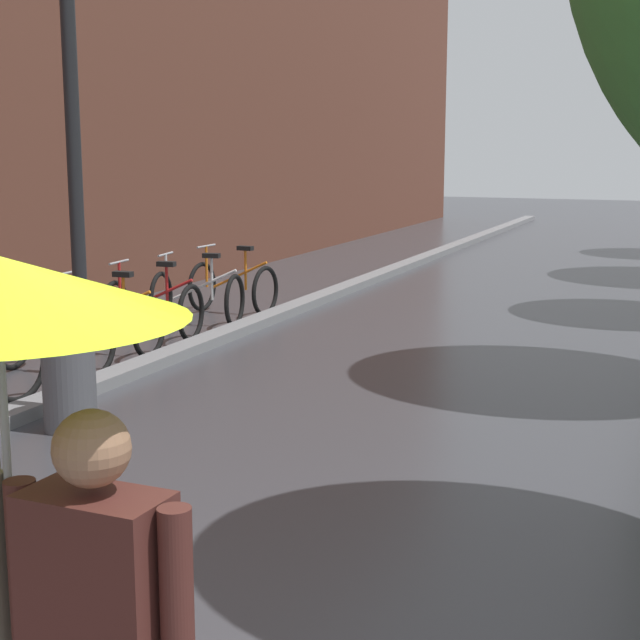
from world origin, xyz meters
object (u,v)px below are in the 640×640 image
at_px(parked_bicycle_4, 152,309).
at_px(litter_bin, 69,380).
at_px(parked_bicycle_5, 198,297).
at_px(parked_bicycle_3, 109,322).
at_px(street_lamp_post, 73,134).
at_px(parked_bicycle_6, 233,287).
at_px(couple_under_umbrella, 7,509).
at_px(parked_bicycle_2, 54,338).

xyz_separation_m(parked_bicycle_4, litter_bin, (1.40, -3.49, 0.05)).
distance_m(parked_bicycle_5, litter_bin, 4.65).
height_order(parked_bicycle_3, parked_bicycle_4, same).
bearing_deg(street_lamp_post, parked_bicycle_5, 107.32).
distance_m(parked_bicycle_6, litter_bin, 5.62).
xyz_separation_m(parked_bicycle_4, couple_under_umbrella, (4.48, -7.83, 0.96)).
distance_m(parked_bicycle_5, street_lamp_post, 4.92).
xyz_separation_m(parked_bicycle_3, litter_bin, (1.36, -2.53, 0.05)).
relative_size(parked_bicycle_4, couple_under_umbrella, 0.56).
xyz_separation_m(parked_bicycle_3, parked_bicycle_6, (0.04, 2.93, 0.00)).
bearing_deg(couple_under_umbrella, parked_bicycle_3, 122.93).
bearing_deg(parked_bicycle_2, street_lamp_post, -45.11).
xyz_separation_m(parked_bicycle_2, parked_bicycle_3, (0.01, 0.95, 0.00)).
bearing_deg(litter_bin, parked_bicycle_6, 103.60).
relative_size(parked_bicycle_3, couple_under_umbrella, 0.54).
xyz_separation_m(parked_bicycle_3, couple_under_umbrella, (4.45, -6.86, 0.96)).
height_order(street_lamp_post, litter_bin, street_lamp_post).
bearing_deg(parked_bicycle_4, couple_under_umbrella, -60.19).
bearing_deg(parked_bicycle_4, parked_bicycle_6, 87.81).
relative_size(parked_bicycle_2, parked_bicycle_3, 1.01).
relative_size(parked_bicycle_6, couple_under_umbrella, 0.54).
height_order(parked_bicycle_5, couple_under_umbrella, couple_under_umbrella).
height_order(parked_bicycle_6, couple_under_umbrella, couple_under_umbrella).
relative_size(parked_bicycle_3, street_lamp_post, 0.27).
bearing_deg(parked_bicycle_5, parked_bicycle_6, 90.03).
xyz_separation_m(parked_bicycle_3, street_lamp_post, (1.37, -2.34, 2.05)).
relative_size(parked_bicycle_2, litter_bin, 1.32).
bearing_deg(parked_bicycle_3, couple_under_umbrella, -57.07).
height_order(parked_bicycle_4, litter_bin, parked_bicycle_4).
bearing_deg(parked_bicycle_6, parked_bicycle_5, -89.97).
bearing_deg(parked_bicycle_3, parked_bicycle_2, -90.88).
bearing_deg(litter_bin, parked_bicycle_2, 130.99).
relative_size(parked_bicycle_5, parked_bicycle_6, 1.05).
bearing_deg(couple_under_umbrella, litter_bin, 125.47).
distance_m(couple_under_umbrella, litter_bin, 5.40).
xyz_separation_m(parked_bicycle_2, parked_bicycle_5, (0.05, 2.88, 0.00)).
distance_m(parked_bicycle_2, parked_bicycle_4, 1.92).
height_order(parked_bicycle_3, parked_bicycle_6, same).
bearing_deg(parked_bicycle_2, couple_under_umbrella, -52.97).
xyz_separation_m(parked_bicycle_2, parked_bicycle_4, (-0.02, 1.92, 0.00)).
bearing_deg(parked_bicycle_4, litter_bin, -68.22).
relative_size(parked_bicycle_5, street_lamp_post, 0.28).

